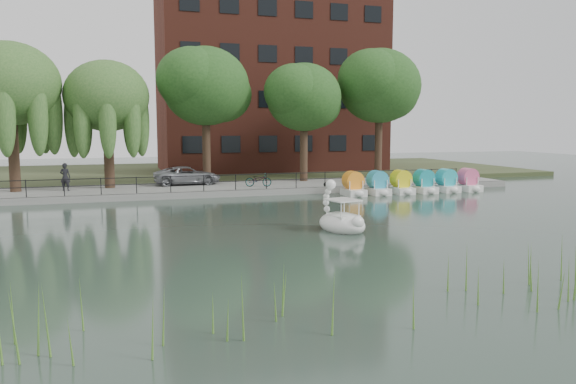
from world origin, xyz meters
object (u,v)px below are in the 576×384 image
bicycle (258,179)px  pedestrian (65,175)px  swan_boat (341,220)px  minivan (187,174)px

bicycle → pedestrian: (-11.98, 1.24, 0.49)m
pedestrian → swan_boat: size_ratio=0.71×
pedestrian → minivan: bearing=-151.1°
swan_boat → minivan: bearing=90.3°
bicycle → swan_boat: swan_boat is taller
bicycle → swan_boat: 14.14m
minivan → bicycle: (4.31, -2.67, -0.22)m
bicycle → pedestrian: 12.05m
minivan → swan_boat: 17.35m
minivan → bicycle: minivan is taller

